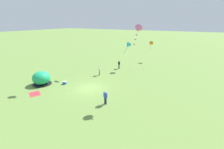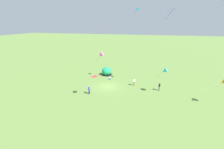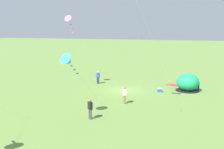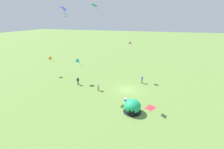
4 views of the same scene
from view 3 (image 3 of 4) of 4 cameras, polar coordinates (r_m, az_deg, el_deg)
ground_plane at (r=32.08m, az=2.35°, el=-3.44°), size 300.00×300.00×0.00m
popup_tent at (r=32.83m, az=16.16°, el=-1.73°), size 2.81×2.81×2.10m
picnic_blanket at (r=35.85m, az=13.17°, el=-2.26°), size 2.10×1.92×0.01m
cooler_box at (r=31.62m, az=10.35°, el=-3.38°), size 0.62×0.53×0.44m
person_center_field at (r=21.79m, az=-4.78°, el=-7.29°), size 0.54×0.38×1.72m
person_with_toddler at (r=26.15m, az=2.77°, el=-4.34°), size 0.49×0.42×1.72m
person_strolling at (r=35.76m, az=-3.07°, el=-0.48°), size 0.58×0.29×1.72m
kite_cyan at (r=21.31m, az=-9.54°, el=2.87°), size 1.43×5.86×5.49m
kite_pink at (r=33.15m, az=-9.33°, el=11.64°), size 0.94×3.72×9.05m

